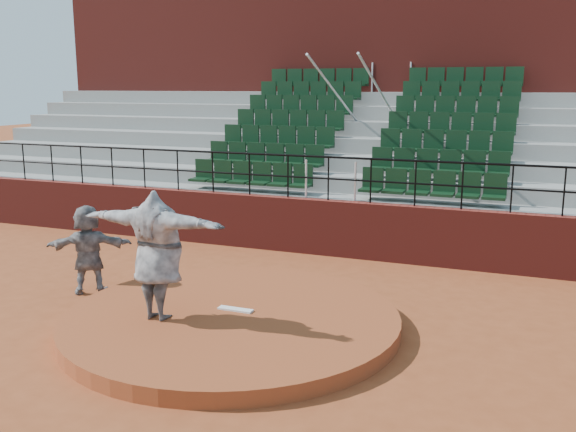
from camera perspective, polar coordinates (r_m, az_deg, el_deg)
The scene contains 9 objects.
ground at distance 10.74m, azimuth -5.03°, elevation -9.85°, with size 90.00×90.00×0.00m, color brown.
pitchers_mound at distance 10.69m, azimuth -5.04°, elevation -9.23°, with size 5.50×5.50×0.25m, color #974422.
pitching_rubber at distance 10.77m, azimuth -4.69°, elevation -8.28°, with size 0.60×0.15×0.03m, color white.
boundary_wall at distance 14.99m, azimuth 3.55°, elevation -1.03°, with size 24.00×0.30×1.30m, color maroon.
wall_railing at distance 14.75m, azimuth 3.62°, elevation 4.21°, with size 24.04×0.05×1.03m.
seating_deck at distance 18.29m, azimuth 7.17°, elevation 3.72°, with size 24.00×5.97×4.63m.
press_box_facade at distance 21.98m, azimuth 9.98°, elevation 10.45°, with size 24.00×3.00×7.10m, color maroon.
pitcher at distance 10.30m, azimuth -11.55°, elevation -3.43°, with size 2.55×0.69×2.07m, color black.
fielder at distance 12.75m, azimuth -17.33°, elevation -2.83°, with size 1.59×0.51×1.72m, color black.
Camera 1 is at (4.55, -8.90, 3.91)m, focal length 40.00 mm.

